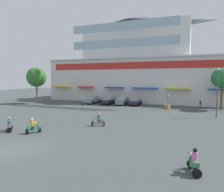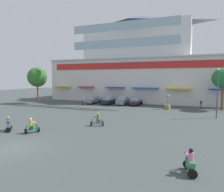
% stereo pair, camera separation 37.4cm
% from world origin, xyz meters
% --- Properties ---
extents(ground_plane, '(128.00, 128.00, 0.00)m').
position_xyz_m(ground_plane, '(0.00, 13.00, 0.00)').
color(ground_plane, '#424B4B').
extents(colonial_building, '(40.05, 17.17, 19.75)m').
position_xyz_m(colonial_building, '(0.00, 36.26, 8.36)').
color(colonial_building, silver).
rests_on(colonial_building, ground).
extents(plaza_tree_0, '(4.11, 3.77, 7.56)m').
position_xyz_m(plaza_tree_0, '(-17.77, 22.44, 5.51)').
color(plaza_tree_0, brown).
rests_on(plaza_tree_0, ground).
extents(plaza_tree_1, '(3.53, 3.56, 7.03)m').
position_xyz_m(plaza_tree_1, '(17.00, 26.76, 5.31)').
color(plaza_tree_1, brown).
rests_on(plaza_tree_1, ground).
extents(parked_car_0, '(2.45, 4.42, 1.51)m').
position_xyz_m(parked_car_0, '(-7.07, 26.93, 0.76)').
color(parked_car_0, gray).
rests_on(parked_car_0, ground).
extents(parked_car_1, '(2.36, 3.90, 1.50)m').
position_xyz_m(parked_car_1, '(-3.51, 26.90, 0.75)').
color(parked_car_1, '#201F2F').
rests_on(parked_car_1, ground).
extents(parked_car_2, '(2.30, 4.14, 1.63)m').
position_xyz_m(parked_car_2, '(-0.51, 27.11, 0.81)').
color(parked_car_2, slate).
rests_on(parked_car_2, ground).
extents(parked_car_3, '(2.30, 4.07, 1.51)m').
position_xyz_m(parked_car_3, '(2.04, 27.39, 0.75)').
color(parked_car_3, '#271E2F').
rests_on(parked_car_3, ground).
extents(scooter_rider_0, '(1.08, 1.44, 1.52)m').
position_xyz_m(scooter_rider_0, '(-1.91, 4.00, 0.62)').
color(scooter_rider_0, black).
rests_on(scooter_rider_0, ground).
extents(scooter_rider_1, '(1.35, 1.38, 1.48)m').
position_xyz_m(scooter_rider_1, '(-4.64, 3.69, 0.61)').
color(scooter_rider_1, black).
rests_on(scooter_rider_1, ground).
extents(scooter_rider_4, '(1.57, 1.10, 1.52)m').
position_xyz_m(scooter_rider_4, '(2.73, 9.09, 0.61)').
color(scooter_rider_4, black).
rests_on(scooter_rider_4, ground).
extents(scooter_rider_5, '(0.84, 1.48, 1.51)m').
position_xyz_m(scooter_rider_5, '(12.71, 0.75, 0.62)').
color(scooter_rider_5, black).
rests_on(scooter_rider_5, ground).
extents(pedestrian_0, '(0.31, 0.31, 1.62)m').
position_xyz_m(pedestrian_0, '(13.81, 27.09, 0.93)').
color(pedestrian_0, '#4D4F40').
rests_on(pedestrian_0, ground).
extents(pedestrian_1, '(0.48, 0.48, 1.56)m').
position_xyz_m(pedestrian_1, '(-7.40, 23.16, 0.89)').
color(pedestrian_1, black).
rests_on(pedestrian_1, ground).
extents(streetlamp_near, '(0.40, 0.40, 6.64)m').
position_xyz_m(streetlamp_near, '(15.55, 19.00, 3.89)').
color(streetlamp_near, '#474C51').
rests_on(streetlamp_near, ground).
extents(balloon_vendor_cart, '(1.08, 0.97, 2.52)m').
position_xyz_m(balloon_vendor_cart, '(8.49, 24.67, 1.13)').
color(balloon_vendor_cart, olive).
rests_on(balloon_vendor_cart, ground).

